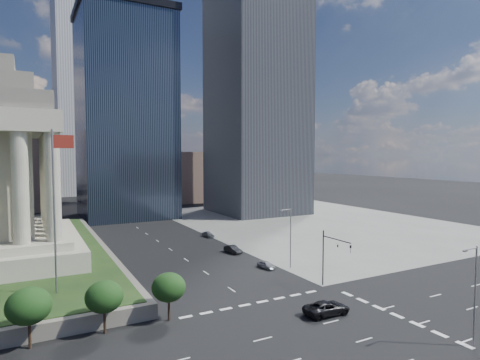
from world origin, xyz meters
TOP-DOWN VIEW (x-y plane):
  - ground at (0.00, 100.00)m, footprint 500.00×500.00m
  - sidewalk_ne at (46.00, 60.00)m, footprint 68.00×90.00m
  - flagpole at (-21.83, 24.00)m, footprint 2.52×0.24m
  - midrise_glass at (2.00, 95.00)m, footprint 26.00×26.00m
  - skyscraper_tall at (8.00, 185.00)m, footprint 40.00×40.00m
  - highrise_ne at (42.00, 85.00)m, footprint 26.00×28.00m
  - building_filler_ne at (32.00, 130.00)m, footprint 20.00×30.00m
  - building_filler_nw at (-30.00, 130.00)m, footprint 24.00×30.00m
  - traffic_signal_ne at (12.50, 13.70)m, footprint 0.30×5.74m
  - street_lamp_south at (13.33, -6.00)m, footprint 2.13×0.22m
  - street_lamp_north at (13.33, 25.00)m, footprint 2.13×0.22m
  - pickup_truck at (5.93, 6.87)m, footprint 2.84×5.82m
  - parked_sedan_near at (9.83, 26.67)m, footprint 3.75×1.96m
  - parked_sedan_mid at (9.65, 38.51)m, footprint 4.46×2.10m
  - parked_sedan_far at (11.50, 54.58)m, footprint 3.90×1.83m

SIDE VIEW (x-z plane):
  - ground at x=0.00m, z-range 0.00..0.00m
  - sidewalk_ne at x=46.00m, z-range 0.00..0.03m
  - parked_sedan_near at x=9.83m, z-range 0.00..1.22m
  - parked_sedan_far at x=11.50m, z-range 0.00..1.29m
  - parked_sedan_mid at x=9.65m, z-range 0.00..1.41m
  - pickup_truck at x=5.93m, z-range 0.00..1.59m
  - traffic_signal_ne at x=12.50m, z-range 1.25..9.25m
  - street_lamp_south at x=13.33m, z-range 0.66..10.66m
  - street_lamp_north at x=13.33m, z-range 0.66..10.66m
  - building_filler_ne at x=32.00m, z-range 0.00..20.00m
  - flagpole at x=-21.83m, z-range 3.11..23.11m
  - building_filler_nw at x=-30.00m, z-range 0.00..28.00m
  - midrise_glass at x=2.00m, z-range 0.00..60.00m
  - highrise_ne at x=42.00m, z-range 0.00..100.00m
  - skyscraper_tall at x=8.00m, z-range 0.00..190.00m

